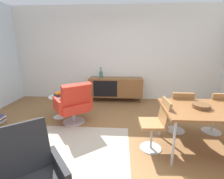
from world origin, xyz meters
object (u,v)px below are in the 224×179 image
Objects in this scene: dining_table at (216,111)px; sideboard at (116,87)px; side_table_round at (59,104)px; fruit_bowl at (58,94)px; wooden_bowl_on_table at (201,106)px; lounge_chair_red at (74,103)px; dining_chair_back_right at (217,111)px; vase_cobalt at (101,74)px; dining_chair_back_left at (179,110)px; dining_chair_near_window at (156,123)px.

sideboard is at bearing 124.66° from dining_table.
fruit_bowl is at bearing 173.79° from side_table_round.
lounge_chair_red is at bearing 159.97° from wooden_bowl_on_table.
dining_table reaches higher than side_table_round.
dining_chair_back_right is (0.35, 0.56, -0.23)m from dining_table.
side_table_round is 2.60× the size of fruit_bowl.
vase_cobalt is 2.53m from dining_chair_back_left.
sideboard is 1.87× the size of dining_chair_near_window.
dining_chair_back_left is at bearing 122.07° from dining_table.
lounge_chair_red is at bearing -32.98° from fruit_bowl.
dining_table reaches higher than fruit_bowl.
sideboard is 0.59m from vase_cobalt.
vase_cobalt is 1.64m from lounge_chair_red.
dining_chair_near_window is 0.90× the size of lounge_chair_red.
dining_chair_near_window reaches higher than fruit_bowl.
sideboard reaches higher than side_table_round.
vase_cobalt reaches higher than fruit_bowl.
dining_chair_back_right is at bearing -5.20° from lounge_chair_red.
sideboard is 3.08× the size of side_table_round.
dining_chair_back_left is at bearing -12.08° from side_table_round.
fruit_bowl is (-0.00, 0.00, 0.24)m from side_table_round.
dining_chair_back_left is 2.14m from lounge_chair_red.
dining_chair_near_window is (1.19, -2.37, -0.36)m from vase_cobalt.
sideboard is 1.87× the size of dining_chair_back_left.
dining_chair_near_window is at bearing -28.50° from side_table_round.
lounge_chair_red is at bearing -118.33° from sideboard.
dining_chair_back_right is 1.00× the size of dining_chair_back_left.
lounge_chair_red is at bearing -33.01° from side_table_round.
dining_chair_near_window is 2.33m from side_table_round.
dining_chair_near_window is at bearing -28.49° from fruit_bowl.
dining_chair_back_right is at bearing 44.14° from wooden_bowl_on_table.
dining_chair_near_window reaches higher than dining_table.
lounge_chair_red is (-2.47, 0.82, -0.23)m from dining_table.
side_table_round is at bearing 146.99° from lounge_chair_red.
dining_table is at bearing -0.20° from dining_chair_near_window.
sideboard is 2.89m from dining_table.
lounge_chair_red is at bearing 173.11° from dining_chair_back_left.
vase_cobalt is 3.16m from dining_table.
dining_chair_back_right is (1.24, 0.56, 0.00)m from dining_chair_near_window.
vase_cobalt is 1.60m from side_table_round.
wooden_bowl_on_table is at bearing -20.03° from lounge_chair_red.
dining_chair_near_window is at bearing -155.78° from dining_chair_back_right.
wooden_bowl_on_table reaches higher than dining_table.
dining_chair_back_right is 4.28× the size of fruit_bowl.
dining_table is 0.24m from wooden_bowl_on_table.
sideboard is 1.69× the size of lounge_chair_red.
dining_chair_back_right reaches higher than side_table_round.
dining_table is 1.87× the size of dining_chair_back_right.
sideboard is at bearing 125.42° from dining_chair_back_left.
sideboard is 6.15× the size of wooden_bowl_on_table.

